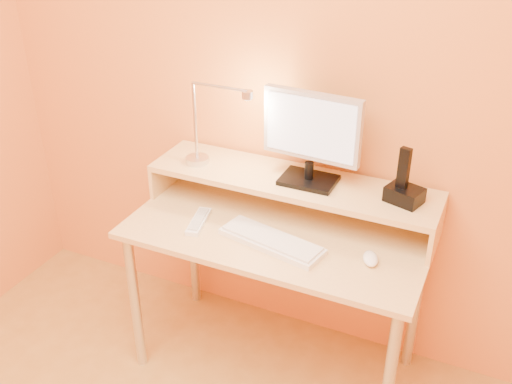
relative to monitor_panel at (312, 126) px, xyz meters
The scene contains 25 objects.
wall_back 0.22m from the monitor_panel, 114.11° to the left, with size 3.00×0.04×2.50m, color orange.
desk_leg_fl 1.07m from the monitor_panel, 146.59° to the right, with size 0.04×0.04×0.69m, color silver.
desk_leg_fr 1.00m from the monitor_panel, 40.60° to the right, with size 0.04×0.04×0.69m, color silver.
desk_leg_bl 0.99m from the monitor_panel, behind, with size 0.04×0.04×0.69m, color silver.
desk_leg_br 0.91m from the monitor_panel, 10.65° to the left, with size 0.04×0.04×0.69m, color silver.
desk_lower 0.45m from the monitor_panel, 114.11° to the right, with size 1.20×0.60×0.03m, color #E9BD75.
shelf_riser_left 0.74m from the monitor_panel, behind, with size 0.02×0.30×0.14m, color #E9BD75.
shelf_riser_right 0.62m from the monitor_panel, ahead, with size 0.02×0.30×0.14m, color #E9BD75.
desk_shelf 0.26m from the monitor_panel, behind, with size 1.20×0.30×0.03m, color #E9BD75.
monitor_foot 0.23m from the monitor_panel, 90.00° to the right, with size 0.22×0.16×0.02m, color black.
monitor_neck 0.19m from the monitor_panel, 90.00° to the right, with size 0.04×0.04×0.07m, color black.
monitor_panel is the anchor object (origin of this frame).
monitor_back 0.02m from the monitor_panel, 90.00° to the left, with size 0.36×0.01×0.23m, color black.
monitor_screen 0.02m from the monitor_panel, 90.00° to the right, with size 0.36×0.00×0.24m, color silver.
lamp_base 0.55m from the monitor_panel, behind, with size 0.10×0.10×0.03m, color silver.
lamp_post 0.50m from the monitor_panel, behind, with size 0.01×0.01×0.33m, color silver.
lamp_arm 0.39m from the monitor_panel, behind, with size 0.01×0.01×0.24m, color silver.
lamp_head 0.28m from the monitor_panel, behind, with size 0.04×0.04×0.03m, color silver.
lamp_bulb 0.27m from the monitor_panel, behind, with size 0.03×0.03×0.00m, color #FFEAC6.
phone_dock 0.44m from the monitor_panel, ahead, with size 0.13×0.10×0.06m, color black.
phone_handset 0.38m from the monitor_panel, ahead, with size 0.04×0.03×0.16m, color black.
phone_led 0.48m from the monitor_panel, ahead, with size 0.01×0.00×0.04m, color #1E6FF6.
keyboard 0.47m from the monitor_panel, 101.21° to the right, with size 0.42×0.13×0.02m, color white.
mouse 0.55m from the monitor_panel, 34.20° to the right, with size 0.05×0.10×0.03m, color white.
remote_control 0.60m from the monitor_panel, 146.96° to the right, with size 0.05×0.20×0.02m, color white.
Camera 1 is at (0.75, -0.66, 1.99)m, focal length 41.42 mm.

